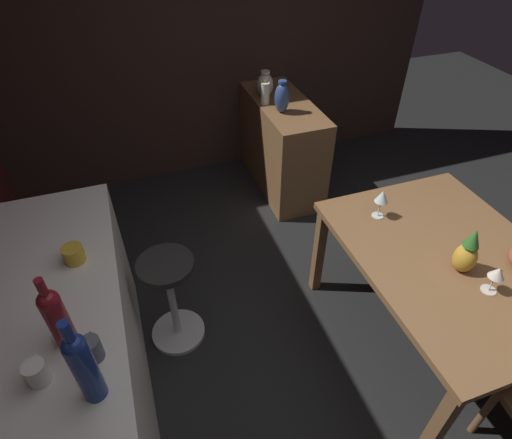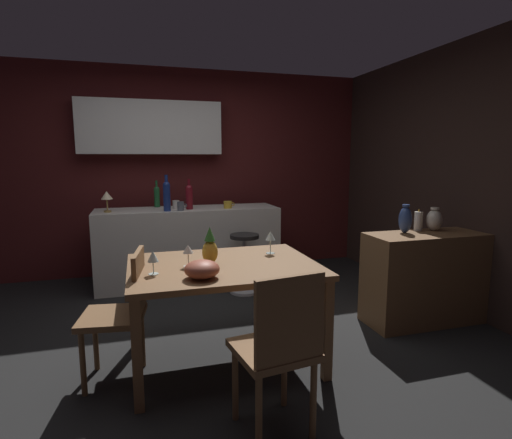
% 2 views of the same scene
% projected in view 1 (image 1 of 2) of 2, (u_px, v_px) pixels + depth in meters
% --- Properties ---
extents(ground_plane, '(9.00, 9.00, 0.00)m').
position_uv_depth(ground_plane, '(357.00, 372.00, 2.49)').
color(ground_plane, black).
extents(wall_side_right, '(0.10, 4.40, 2.60)m').
position_uv_depth(wall_side_right, '(193.00, 29.00, 3.41)').
color(wall_side_right, '#33231E').
rests_on(wall_side_right, ground_plane).
extents(dining_table, '(1.32, 0.99, 0.74)m').
position_uv_depth(dining_table, '(449.00, 266.00, 2.24)').
color(dining_table, brown).
rests_on(dining_table, ground_plane).
extents(kitchen_counter, '(2.10, 0.60, 0.90)m').
position_uv_depth(kitchen_counter, '(77.00, 405.00, 1.87)').
color(kitchen_counter, silver).
rests_on(kitchen_counter, ground_plane).
extents(sideboard_cabinet, '(1.10, 0.44, 0.82)m').
position_uv_depth(sideboard_cabinet, '(281.00, 145.00, 3.73)').
color(sideboard_cabinet, brown).
rests_on(sideboard_cabinet, ground_plane).
extents(bar_stool, '(0.34, 0.34, 0.65)m').
position_uv_depth(bar_stool, '(172.00, 299.00, 2.47)').
color(bar_stool, '#262323').
rests_on(bar_stool, ground_plane).
extents(wine_glass_left, '(0.08, 0.08, 0.18)m').
position_uv_depth(wine_glass_left, '(382.00, 197.00, 2.36)').
color(wine_glass_left, silver).
rests_on(wine_glass_left, dining_table).
extents(wine_glass_center, '(0.07, 0.07, 0.15)m').
position_uv_depth(wine_glass_center, '(497.00, 274.00, 1.94)').
color(wine_glass_center, silver).
rests_on(wine_glass_center, dining_table).
extents(pineapple_centerpiece, '(0.11, 0.11, 0.27)m').
position_uv_depth(pineapple_centerpiece, '(467.00, 253.00, 2.04)').
color(pineapple_centerpiece, gold).
rests_on(pineapple_centerpiece, dining_table).
extents(wine_bottle_ruby, '(0.08, 0.08, 0.35)m').
position_uv_depth(wine_bottle_ruby, '(56.00, 315.00, 1.51)').
color(wine_bottle_ruby, maroon).
rests_on(wine_bottle_ruby, kitchen_counter).
extents(wine_bottle_cobalt, '(0.08, 0.08, 0.40)m').
position_uv_depth(wine_bottle_cobalt, '(83.00, 364.00, 1.33)').
color(wine_bottle_cobalt, navy).
rests_on(wine_bottle_cobalt, kitchen_counter).
extents(cup_white, '(0.11, 0.08, 0.10)m').
position_uv_depth(cup_white, '(37.00, 373.00, 1.46)').
color(cup_white, white).
rests_on(cup_white, kitchen_counter).
extents(cup_mustard, '(0.13, 0.10, 0.08)m').
position_uv_depth(cup_mustard, '(74.00, 254.00, 1.92)').
color(cup_mustard, gold).
rests_on(cup_mustard, kitchen_counter).
extents(cup_slate, '(0.11, 0.07, 0.10)m').
position_uv_depth(cup_slate, '(92.00, 349.00, 1.53)').
color(cup_slate, '#515660').
rests_on(cup_slate, kitchen_counter).
extents(pillar_candle_tall, '(0.07, 0.07, 0.20)m').
position_uv_depth(pillar_candle_tall, '(265.00, 93.00, 3.38)').
color(pillar_candle_tall, white).
rests_on(pillar_candle_tall, sideboard_cabinet).
extents(vase_ceramic_blue, '(0.12, 0.12, 0.26)m').
position_uv_depth(vase_ceramic_blue, '(282.00, 98.00, 3.23)').
color(vase_ceramic_blue, '#334C8C').
rests_on(vase_ceramic_blue, sideboard_cabinet).
extents(vase_ceramic_ivory, '(0.14, 0.14, 0.22)m').
position_uv_depth(vase_ceramic_ivory, '(265.00, 85.00, 3.48)').
color(vase_ceramic_ivory, beige).
rests_on(vase_ceramic_ivory, sideboard_cabinet).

